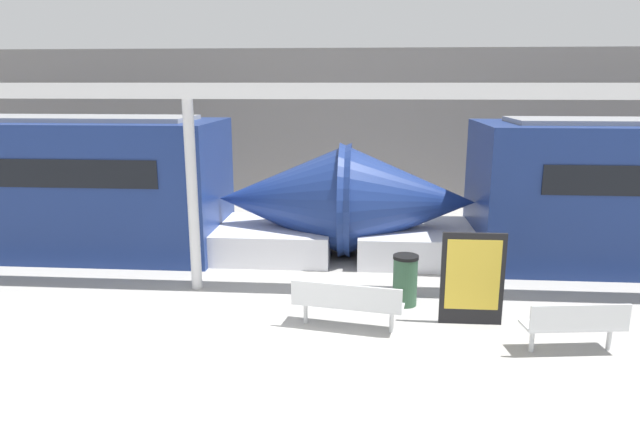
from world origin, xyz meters
TOP-DOWN VIEW (x-y plane):
  - ground_plane at (0.00, 0.00)m, footprint 60.00×60.00m
  - station_wall at (0.00, 10.74)m, footprint 56.00×0.20m
  - train_right at (-6.92, 5.14)m, footprint 15.22×2.93m
  - bench_near at (0.85, 0.99)m, footprint 1.86×0.75m
  - bench_far at (4.26, 0.41)m, footprint 1.54×0.63m
  - trash_bin at (1.87, 2.16)m, footprint 0.46×0.46m
  - poster_board at (2.91, 1.39)m, footprint 1.04×0.07m
  - support_column_near at (-2.17, 2.73)m, footprint 0.20×0.20m
  - canopy_beam at (-2.17, 2.73)m, footprint 28.00×0.60m

SIDE VIEW (x-z plane):
  - ground_plane at x=0.00m, z-range 0.00..0.00m
  - trash_bin at x=1.87m, z-range 0.00..0.94m
  - bench_far at x=4.26m, z-range 0.08..0.90m
  - bench_near at x=0.85m, z-range 0.08..0.90m
  - poster_board at x=2.91m, z-range 0.01..1.59m
  - train_right at x=-6.92m, z-range -0.10..3.10m
  - support_column_near at x=-2.17m, z-range 0.00..3.67m
  - station_wall at x=0.00m, z-range 0.00..5.00m
  - canopy_beam at x=-2.17m, z-range 3.67..3.95m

